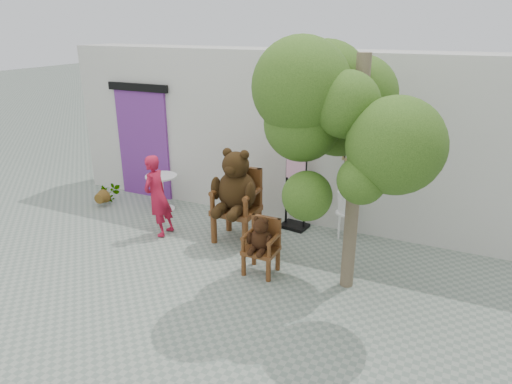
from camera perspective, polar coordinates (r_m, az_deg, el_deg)
ground_plane at (r=6.46m, az=-6.02°, el=-11.73°), size 60.00×60.00×0.00m
back_wall at (r=8.50m, az=4.40°, el=7.24°), size 9.00×1.00×3.00m
doorway at (r=9.60m, az=-13.90°, el=6.17°), size 1.40×0.11×2.33m
chair_big at (r=7.40m, az=-2.48°, el=0.21°), size 0.77×0.82×1.57m
chair_small at (r=6.54m, az=0.69°, el=-6.03°), size 0.47×0.47×0.88m
person at (r=7.84m, az=-12.23°, el=-0.50°), size 0.34×0.51×1.38m
cafe_table at (r=8.93m, az=-11.67°, el=0.44°), size 0.60×0.60×0.70m
display_stand at (r=7.96m, az=4.94°, el=-0.60°), size 0.49×0.41×1.51m
stool_bucket at (r=7.70m, az=11.18°, el=-1.18°), size 0.32×0.32×1.45m
tree at (r=5.82m, az=9.95°, el=10.10°), size 2.33×2.09×3.31m
potted_plant at (r=9.56m, az=-18.21°, el=-0.16°), size 0.47×0.42×0.47m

